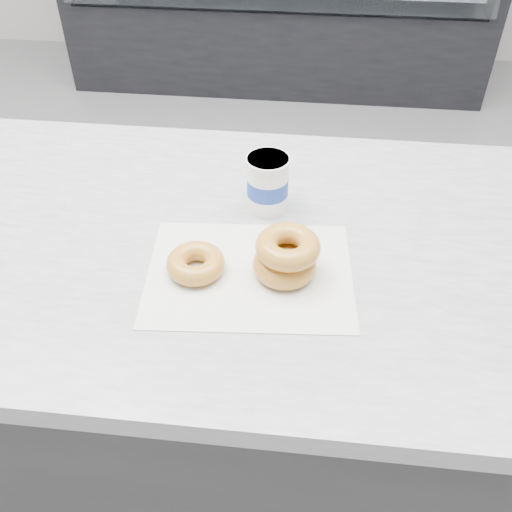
{
  "coord_description": "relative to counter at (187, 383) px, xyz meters",
  "views": [
    {
      "loc": [
        0.25,
        -1.37,
        1.55
      ],
      "look_at": [
        0.17,
        -0.67,
        0.92
      ],
      "focal_mm": 40.0,
      "sensor_mm": 36.0,
      "label": 1
    }
  ],
  "objects": [
    {
      "name": "ground",
      "position": [
        0.0,
        0.6,
        -0.45
      ],
      "size": [
        5.0,
        5.0,
        0.0
      ],
      "primitive_type": "plane",
      "color": "gray",
      "rests_on": "ground"
    },
    {
      "name": "counter",
      "position": [
        0.0,
        0.0,
        0.0
      ],
      "size": [
        3.06,
        0.76,
        0.9
      ],
      "color": "#333335",
      "rests_on": "ground"
    },
    {
      "name": "wax_paper",
      "position": [
        0.16,
        -0.09,
        0.45
      ],
      "size": [
        0.36,
        0.29,
        0.0
      ],
      "primitive_type": "cube",
      "rotation": [
        0.0,
        0.0,
        0.08
      ],
      "color": "silver",
      "rests_on": "counter"
    },
    {
      "name": "donut_single",
      "position": [
        0.07,
        -0.09,
        0.47
      ],
      "size": [
        0.13,
        0.13,
        0.03
      ],
      "primitive_type": "torus",
      "rotation": [
        0.0,
        0.0,
        -0.36
      ],
      "color": "gold",
      "rests_on": "wax_paper"
    },
    {
      "name": "donut_stack",
      "position": [
        0.22,
        -0.08,
        0.49
      ],
      "size": [
        0.15,
        0.15,
        0.07
      ],
      "color": "gold",
      "rests_on": "wax_paper"
    },
    {
      "name": "coffee_cup",
      "position": [
        0.17,
        0.1,
        0.5
      ],
      "size": [
        0.08,
        0.08,
        0.11
      ],
      "rotation": [
        0.0,
        0.0,
        0.02
      ],
      "color": "white",
      "rests_on": "counter"
    }
  ]
}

